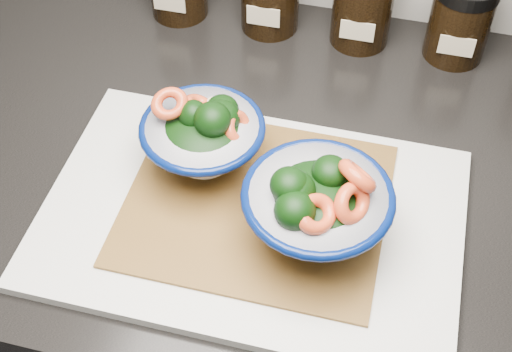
% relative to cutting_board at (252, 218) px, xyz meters
% --- Properties ---
extents(countertop, '(3.50, 0.60, 0.04)m').
position_rel_cutting_board_xyz_m(countertop, '(0.14, 0.10, -0.03)').
color(countertop, black).
rests_on(countertop, cabinet).
extents(cutting_board, '(0.45, 0.30, 0.01)m').
position_rel_cutting_board_xyz_m(cutting_board, '(0.00, 0.00, 0.00)').
color(cutting_board, silver).
rests_on(cutting_board, countertop).
extents(bamboo_mat, '(0.28, 0.24, 0.00)m').
position_rel_cutting_board_xyz_m(bamboo_mat, '(0.00, 0.01, 0.01)').
color(bamboo_mat, olive).
rests_on(bamboo_mat, cutting_board).
extents(bowl_left, '(0.14, 0.14, 0.10)m').
position_rel_cutting_board_xyz_m(bowl_left, '(-0.07, 0.06, 0.05)').
color(bowl_left, white).
rests_on(bowl_left, bamboo_mat).
extents(bowl_right, '(0.15, 0.15, 0.11)m').
position_rel_cutting_board_xyz_m(bowl_right, '(0.07, -0.01, 0.06)').
color(bowl_right, white).
rests_on(bowl_right, bamboo_mat).
extents(spice_jar_c, '(0.08, 0.08, 0.11)m').
position_rel_cutting_board_xyz_m(spice_jar_c, '(0.06, 0.34, 0.05)').
color(spice_jar_c, black).
rests_on(spice_jar_c, countertop).
extents(spice_jar_d, '(0.08, 0.08, 0.11)m').
position_rel_cutting_board_xyz_m(spice_jar_d, '(0.19, 0.34, 0.05)').
color(spice_jar_d, black).
rests_on(spice_jar_d, countertop).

